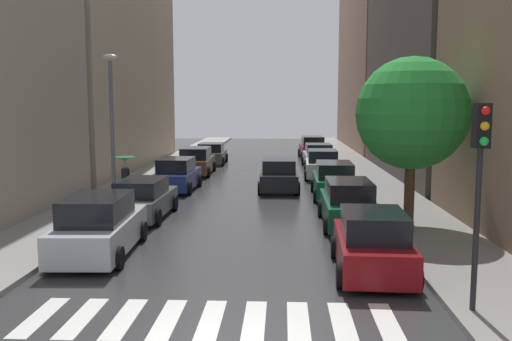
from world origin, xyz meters
TOP-DOWN VIEW (x-y plane):
  - ground_plane at (0.00, 24.00)m, footprint 28.00×72.00m
  - sidewalk_left at (-6.50, 24.00)m, footprint 3.00×72.00m
  - sidewalk_right at (6.50, 24.00)m, footprint 3.00×72.00m
  - crosswalk_stripes at (-0.00, 1.74)m, footprint 7.65×2.20m
  - building_right_mid at (11.00, 25.43)m, footprint 6.00×18.62m
  - building_right_far at (11.00, 46.24)m, footprint 6.00×21.75m
  - parked_car_left_nearest at (-3.91, 6.52)m, footprint 2.22×4.77m
  - parked_car_left_second at (-3.95, 11.77)m, footprint 2.05×4.49m
  - parked_car_left_third at (-3.93, 18.52)m, footprint 2.10×4.24m
  - parked_car_left_fourth at (-3.96, 25.07)m, footprint 2.13×4.77m
  - parked_car_left_fifth at (-3.78, 31.08)m, footprint 2.17×4.09m
  - parked_car_right_nearest at (3.83, 5.10)m, footprint 2.13×4.12m
  - parked_car_right_second at (3.86, 10.80)m, footprint 2.00×4.61m
  - parked_car_right_third at (3.91, 16.95)m, footprint 2.12×4.74m
  - parked_car_right_fourth at (3.84, 23.70)m, footprint 2.24×4.39m
  - parked_car_right_fifth at (3.95, 29.11)m, footprint 2.22×4.29m
  - parked_car_right_sixth at (3.87, 35.53)m, footprint 2.22×4.79m
  - car_midroad at (1.28, 18.98)m, footprint 2.11×4.63m
  - pedestrian_foreground at (-5.41, 14.47)m, footprint 0.90×0.90m
  - street_tree_right at (5.95, 10.34)m, footprint 3.92×3.92m
  - traffic_light_right_corner at (5.45, 2.19)m, footprint 0.30×0.42m
  - lamp_post_left at (-5.55, 13.24)m, footprint 0.60×0.28m

SIDE VIEW (x-z plane):
  - ground_plane at x=0.00m, z-range -0.04..0.00m
  - crosswalk_stripes at x=0.00m, z-range 0.00..0.01m
  - sidewalk_left at x=-6.50m, z-range 0.00..0.15m
  - sidewalk_right at x=6.50m, z-range 0.00..0.15m
  - parked_car_left_fifth at x=-3.78m, z-range -0.04..1.49m
  - parked_car_left_second at x=-3.95m, z-range -0.04..1.50m
  - car_midroad at x=1.28m, z-range -0.05..1.58m
  - parked_car_right_fifth at x=3.95m, z-range -0.05..1.60m
  - parked_car_right_nearest at x=3.83m, z-range -0.06..1.62m
  - parked_car_left_third at x=-3.93m, z-range -0.06..1.62m
  - parked_car_right_third at x=3.91m, z-range -0.05..1.62m
  - parked_car_right_second at x=3.86m, z-range -0.06..1.63m
  - parked_car_right_fourth at x=3.84m, z-range -0.06..1.64m
  - parked_car_left_fourth at x=-3.96m, z-range -0.06..1.64m
  - parked_car_left_nearest at x=-3.91m, z-range -0.06..1.72m
  - parked_car_right_sixth at x=3.87m, z-range -0.06..1.72m
  - pedestrian_foreground at x=-5.41m, z-range 0.55..2.52m
  - traffic_light_right_corner at x=5.45m, z-range 1.14..5.44m
  - lamp_post_left at x=-5.55m, z-range 0.67..6.94m
  - street_tree_right at x=5.95m, z-range 1.13..7.04m
  - building_right_mid at x=11.00m, z-range 0.00..20.73m
  - building_right_far at x=11.00m, z-range 0.00..21.95m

